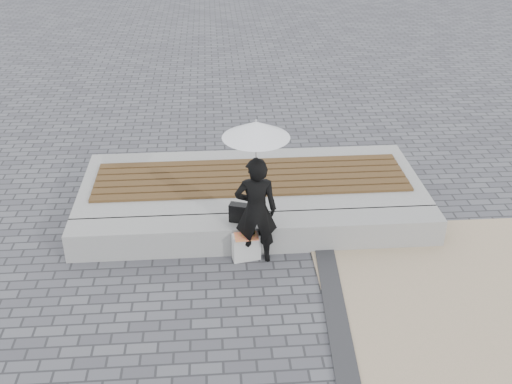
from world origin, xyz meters
TOP-DOWN VIEW (x-y plane):
  - ground at (0.00, 0.00)m, footprint 80.00×80.00m
  - edging_band at (0.75, -0.50)m, footprint 0.61×5.20m
  - seating_ledge at (0.00, 1.60)m, footprint 5.00×0.45m
  - timber_platform at (0.00, 2.80)m, footprint 5.00×2.00m
  - timber_decking at (0.00, 2.80)m, footprint 4.60×1.20m
  - woman at (-0.04, 1.30)m, footprint 0.55×0.37m
  - parasol at (-0.04, 1.30)m, footprint 0.81×0.81m
  - handbag at (-0.19, 1.58)m, footprint 0.38×0.23m
  - canvas_tote at (-0.17, 1.31)m, footprint 0.38×0.22m
  - magazine at (-0.17, 1.26)m, footprint 0.31×0.24m

SIDE VIEW (x-z plane):
  - ground at x=0.00m, z-range 0.00..0.00m
  - edging_band at x=0.75m, z-range 0.00..0.04m
  - canvas_tote at x=-0.17m, z-range 0.00..0.37m
  - seating_ledge at x=0.00m, z-range 0.00..0.40m
  - timber_platform at x=0.00m, z-range 0.00..0.40m
  - magazine at x=-0.17m, z-range 0.37..0.38m
  - timber_decking at x=0.00m, z-range 0.40..0.44m
  - handbag at x=-0.19m, z-range 0.40..0.65m
  - woman at x=-0.04m, z-range 0.00..1.47m
  - parasol at x=-0.04m, z-range 1.32..2.35m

